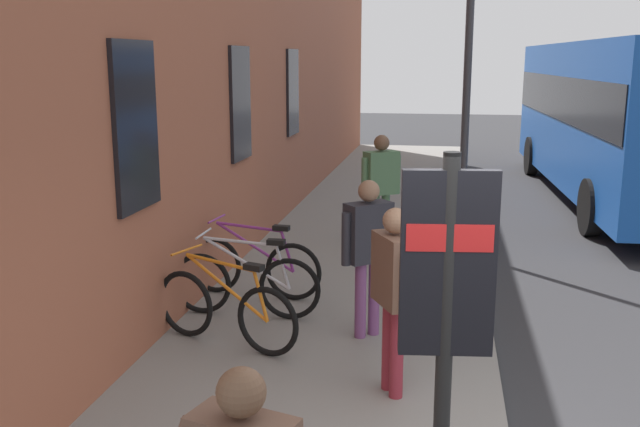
# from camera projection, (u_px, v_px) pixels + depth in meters

# --- Properties ---
(ground) EXTENTS (60.00, 60.00, 0.00)m
(ground) POSITION_uv_depth(u_px,v_px,m) (552.00, 272.00, 10.31)
(ground) COLOR #2D2D30
(sidewalk_pavement) EXTENTS (24.00, 3.50, 0.12)m
(sidewalk_pavement) POSITION_uv_depth(u_px,v_px,m) (376.00, 228.00, 12.69)
(sidewalk_pavement) COLOR gray
(sidewalk_pavement) RESTS_ON ground
(station_facade) EXTENTS (22.00, 0.65, 7.99)m
(station_facade) POSITION_uv_depth(u_px,v_px,m) (275.00, 5.00, 13.16)
(station_facade) COLOR #9E563D
(station_facade) RESTS_ON ground
(bicycle_mid_rack) EXTENTS (0.72, 1.69, 0.97)m
(bicycle_mid_rack) POSITION_uv_depth(u_px,v_px,m) (226.00, 310.00, 7.28)
(bicycle_mid_rack) COLOR black
(bicycle_mid_rack) RESTS_ON sidewalk_pavement
(bicycle_far_end) EXTENTS (0.48, 1.77, 0.97)m
(bicycle_far_end) POSITION_uv_depth(u_px,v_px,m) (246.00, 284.00, 8.12)
(bicycle_far_end) COLOR black
(bicycle_far_end) RESTS_ON sidewalk_pavement
(bicycle_by_door) EXTENTS (0.48, 1.77, 0.97)m
(bicycle_by_door) POSITION_uv_depth(u_px,v_px,m) (254.00, 266.00, 8.82)
(bicycle_by_door) COLOR black
(bicycle_by_door) RESTS_ON sidewalk_pavement
(transit_info_sign) EXTENTS (0.15, 0.56, 2.40)m
(transit_info_sign) POSITION_uv_depth(u_px,v_px,m) (447.00, 289.00, 4.13)
(transit_info_sign) COLOR black
(transit_info_sign) RESTS_ON sidewalk_pavement
(city_bus) EXTENTS (10.59, 2.96, 3.35)m
(city_bus) POSITION_uv_depth(u_px,v_px,m) (618.00, 112.00, 15.13)
(city_bus) COLOR #1951B2
(city_bus) RESTS_ON ground
(pedestrian_crossing_street) EXTENTS (0.50, 0.53, 1.69)m
(pedestrian_crossing_street) POSITION_uv_depth(u_px,v_px,m) (368.00, 242.00, 7.41)
(pedestrian_crossing_street) COLOR #723F72
(pedestrian_crossing_street) RESTS_ON sidewalk_pavement
(pedestrian_near_bus) EXTENTS (0.57, 0.44, 1.68)m
(pedestrian_near_bus) POSITION_uv_depth(u_px,v_px,m) (394.00, 282.00, 6.11)
(pedestrian_near_bus) COLOR maroon
(pedestrian_near_bus) RESTS_ON sidewalk_pavement
(pedestrian_by_facade) EXTENTS (0.50, 0.57, 1.78)m
(pedestrian_by_facade) POSITION_uv_depth(u_px,v_px,m) (381.00, 180.00, 10.84)
(pedestrian_by_facade) COLOR #4C724C
(pedestrian_by_facade) RESTS_ON sidewalk_pavement
(street_lamp) EXTENTS (0.28, 0.28, 4.83)m
(street_lamp) POSITION_uv_depth(u_px,v_px,m) (468.00, 60.00, 10.70)
(street_lamp) COLOR #333338
(street_lamp) RESTS_ON sidewalk_pavement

